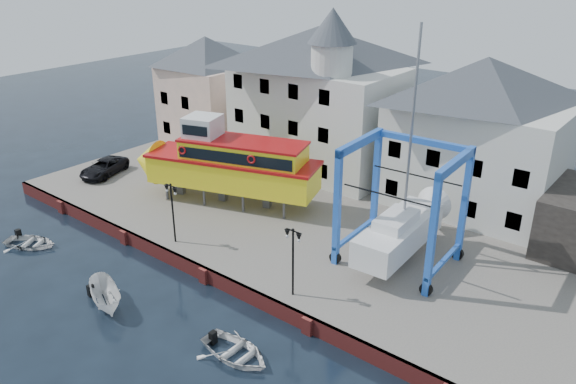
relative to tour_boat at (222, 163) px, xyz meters
The scene contains 14 objects.
ground 10.95m from the tour_boat, 52.05° to the right, with size 140.00×140.00×0.00m, color black.
hardstanding 7.81m from the tour_boat, 25.66° to the left, with size 44.00×22.00×1.00m, color #5E5A57.
quay_wall 10.69m from the tour_boat, 51.68° to the right, with size 44.00×0.47×1.00m.
building_pink 15.57m from the tour_boat, 139.64° to the left, with size 8.00×7.00×10.30m.
building_white_main 10.97m from the tour_boat, 82.49° to the left, with size 14.00×8.30×14.00m.
building_white_right 18.96m from the tour_boat, 35.81° to the left, with size 12.00×8.00×11.20m.
lamp_post_left 7.16m from the tour_boat, 71.77° to the right, with size 1.12×0.32×4.20m.
lamp_post_right 14.00m from the tour_boat, 29.06° to the right, with size 1.12×0.32×4.20m.
tour_boat is the anchor object (origin of this frame).
travel_lift 15.02m from the tour_boat, ahead, with size 6.98×9.64×14.41m.
van 12.34m from the tour_boat, 167.61° to the right, with size 2.23×4.83×1.34m, color black.
motorboat_a 14.35m from the tour_boat, 74.57° to the right, with size 1.50×3.99×1.54m, color white.
motorboat_b 17.68m from the tour_boat, 43.38° to the right, with size 2.89×4.04×0.84m, color white.
motorboat_d 14.59m from the tour_boat, 118.12° to the right, with size 2.60×3.64×0.75m, color white.
Camera 1 is at (22.55, -19.88, 19.00)m, focal length 35.00 mm.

